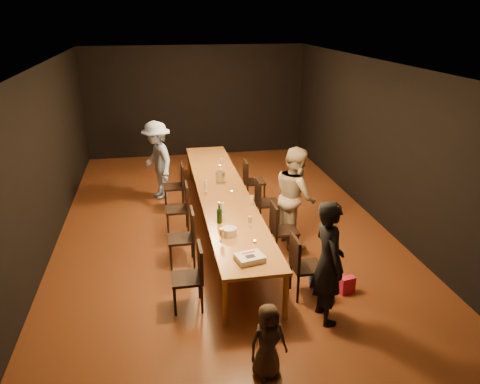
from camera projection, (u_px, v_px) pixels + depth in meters
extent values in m
plane|color=#462411|center=(223.00, 228.00, 8.84)|extent=(10.00, 10.00, 0.00)
cube|color=black|center=(196.00, 102.00, 12.88)|extent=(6.00, 0.04, 3.00)
cube|color=black|center=(313.00, 326.00, 3.71)|extent=(6.00, 0.04, 3.00)
cube|color=black|center=(44.00, 161.00, 7.79)|extent=(0.04, 10.00, 3.00)
cube|color=black|center=(380.00, 144.00, 8.80)|extent=(0.04, 10.00, 3.00)
cube|color=silver|center=(221.00, 65.00, 7.75)|extent=(6.00, 10.00, 0.04)
cube|color=#985D2C|center=(223.00, 192.00, 8.57)|extent=(0.90, 6.00, 0.05)
cylinder|color=#985D2C|center=(225.00, 302.00, 5.98)|extent=(0.08, 0.08, 0.70)
cylinder|color=#985D2C|center=(286.00, 296.00, 6.12)|extent=(0.08, 0.08, 0.70)
cylinder|color=#985D2C|center=(189.00, 165.00, 11.30)|extent=(0.08, 0.08, 0.70)
cylinder|color=#985D2C|center=(222.00, 163.00, 11.44)|extent=(0.08, 0.08, 0.70)
imported|color=black|center=(328.00, 262.00, 5.95)|extent=(0.45, 0.64, 1.69)
imported|color=#C0AF90|center=(295.00, 196.00, 8.02)|extent=(0.69, 0.87, 1.73)
imported|color=#9CBCF2|center=(157.00, 160.00, 10.01)|extent=(0.98, 1.25, 1.69)
imported|color=#3F3123|center=(268.00, 341.00, 5.12)|extent=(0.50, 0.38, 0.91)
cube|color=#D31F47|center=(347.00, 285.00, 6.76)|extent=(0.24, 0.16, 0.26)
cube|color=#254DA3|center=(319.00, 276.00, 6.93)|extent=(0.28, 0.21, 0.32)
cube|color=white|center=(250.00, 258.00, 6.17)|extent=(0.41, 0.36, 0.08)
cube|color=black|center=(250.00, 256.00, 6.12)|extent=(0.14, 0.12, 0.00)
cube|color=red|center=(249.00, 253.00, 6.22)|extent=(0.19, 0.07, 0.00)
cylinder|color=silver|center=(229.00, 232.00, 6.85)|extent=(0.27, 0.27, 0.12)
cylinder|color=#B4B4B9|center=(220.00, 177.00, 9.01)|extent=(0.19, 0.19, 0.20)
cylinder|color=#B2B7B2|center=(255.00, 242.00, 6.66)|extent=(0.05, 0.05, 0.03)
cylinder|color=#B2B7B2|center=(232.00, 192.00, 8.49)|extent=(0.05, 0.05, 0.03)
cylinder|color=#B2B7B2|center=(220.00, 166.00, 9.90)|extent=(0.05, 0.05, 0.03)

